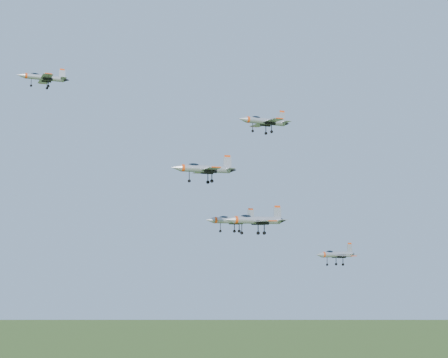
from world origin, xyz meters
name	(u,v)px	position (x,y,z in m)	size (l,w,h in m)	color
jet_lead	(43,77)	(-26.62, 14.86, 160.85)	(10.61, 8.77, 2.83)	#999CA5
jet_left_high	(204,169)	(0.98, -4.11, 141.51)	(13.65, 11.39, 3.65)	#999CA5
jet_right_high	(264,121)	(6.53, -17.70, 149.18)	(10.93, 8.96, 2.93)	#999CA5
jet_left_low	(232,220)	(14.16, 8.48, 131.92)	(13.08, 10.77, 3.50)	#999CA5
jet_right_low	(255,220)	(6.53, -14.49, 131.22)	(13.00, 10.71, 3.48)	#999CA5
jet_trail	(336,254)	(33.87, -3.10, 124.40)	(11.91, 9.90, 3.18)	#999CA5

